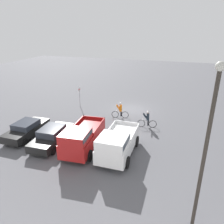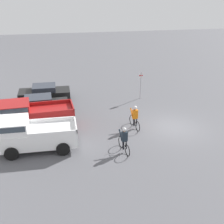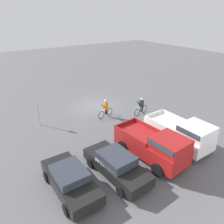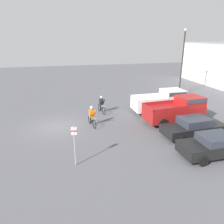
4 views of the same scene
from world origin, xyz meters
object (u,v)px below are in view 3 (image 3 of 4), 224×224
(sedan_1, at_px, (70,180))
(cyclist_1, at_px, (141,106))
(pickup_truck_1, at_px, (154,145))
(cyclist_0, at_px, (106,108))
(fire_lane_sign, at_px, (38,109))
(pickup_truck_0, at_px, (182,133))
(sedan_0, at_px, (116,164))

(sedan_1, xyz_separation_m, cyclist_1, (-9.59, -5.20, 0.13))
(pickup_truck_1, height_order, cyclist_0, pickup_truck_1)
(cyclist_0, bearing_deg, pickup_truck_1, 83.05)
(pickup_truck_1, distance_m, fire_lane_sign, 10.19)
(pickup_truck_1, height_order, fire_lane_sign, fire_lane_sign)
(pickup_truck_0, height_order, cyclist_1, pickup_truck_0)
(sedan_0, bearing_deg, fire_lane_sign, -77.99)
(cyclist_0, xyz_separation_m, fire_lane_sign, (5.58, -1.81, 0.61))
(fire_lane_sign, bearing_deg, cyclist_0, 161.99)
(cyclist_1, bearing_deg, pickup_truck_1, 55.70)
(sedan_1, bearing_deg, sedan_0, 172.63)
(pickup_truck_1, xyz_separation_m, cyclist_1, (-3.96, -5.81, -0.32))
(cyclist_1, bearing_deg, fire_lane_sign, -20.38)
(pickup_truck_0, height_order, sedan_0, pickup_truck_0)
(sedan_0, height_order, fire_lane_sign, fire_lane_sign)
(pickup_truck_0, xyz_separation_m, pickup_truck_1, (2.78, 0.08, 0.02))
(pickup_truck_1, xyz_separation_m, sedan_1, (5.63, -0.61, -0.45))
(pickup_truck_0, distance_m, pickup_truck_1, 2.78)
(sedan_0, relative_size, fire_lane_sign, 1.94)
(cyclist_0, distance_m, cyclist_1, 3.39)
(cyclist_0, distance_m, fire_lane_sign, 5.90)
(pickup_truck_0, bearing_deg, cyclist_0, -75.14)
(pickup_truck_0, xyz_separation_m, sedan_1, (8.40, -0.53, -0.43))
(pickup_truck_0, height_order, cyclist_0, pickup_truck_0)
(sedan_0, height_order, cyclist_0, cyclist_0)
(sedan_1, height_order, fire_lane_sign, fire_lane_sign)
(pickup_truck_0, distance_m, cyclist_1, 5.87)
(pickup_truck_0, distance_m, cyclist_0, 7.39)
(pickup_truck_1, xyz_separation_m, sedan_0, (2.83, -0.25, -0.44))
(sedan_1, xyz_separation_m, fire_lane_sign, (-0.93, -8.42, 0.78))
(sedan_1, xyz_separation_m, cyclist_0, (-6.51, -6.61, 0.17))
(fire_lane_sign, bearing_deg, pickup_truck_1, 117.48)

